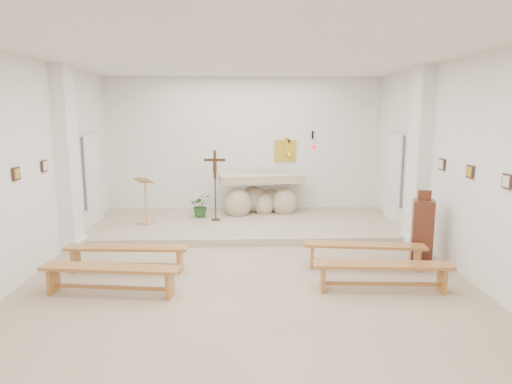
{
  "coord_description": "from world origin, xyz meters",
  "views": [
    {
      "loc": [
        -0.1,
        -6.71,
        2.64
      ],
      "look_at": [
        0.19,
        1.6,
        1.17
      ],
      "focal_mm": 32.0,
      "sensor_mm": 36.0,
      "label": 1
    }
  ],
  "objects_px": {
    "lectern": "(145,200)",
    "bench_right_front": "(364,250)",
    "bench_right_second": "(382,270)",
    "donation_pedestal": "(422,231)",
    "altar": "(260,197)",
    "bench_left_front": "(127,253)",
    "bench_left_second": "(110,274)",
    "crucifix_stand": "(215,180)"
  },
  "relations": [
    {
      "from": "lectern",
      "to": "bench_right_front",
      "type": "distance_m",
      "value": 5.04
    },
    {
      "from": "bench_right_front",
      "to": "bench_right_second",
      "type": "height_order",
      "value": "same"
    },
    {
      "from": "donation_pedestal",
      "to": "bench_right_second",
      "type": "relative_size",
      "value": 0.63
    },
    {
      "from": "altar",
      "to": "bench_right_second",
      "type": "bearing_deg",
      "value": -78.96
    },
    {
      "from": "bench_left_front",
      "to": "bench_right_second",
      "type": "relative_size",
      "value": 1.0
    },
    {
      "from": "altar",
      "to": "donation_pedestal",
      "type": "height_order",
      "value": "donation_pedestal"
    },
    {
      "from": "bench_left_front",
      "to": "bench_left_second",
      "type": "height_order",
      "value": "same"
    },
    {
      "from": "bench_right_front",
      "to": "bench_right_second",
      "type": "bearing_deg",
      "value": -82.46
    },
    {
      "from": "lectern",
      "to": "bench_left_front",
      "type": "relative_size",
      "value": 0.53
    },
    {
      "from": "lectern",
      "to": "bench_right_second",
      "type": "distance_m",
      "value": 5.65
    },
    {
      "from": "bench_right_second",
      "to": "bench_left_second",
      "type": "bearing_deg",
      "value": -175.83
    },
    {
      "from": "lectern",
      "to": "donation_pedestal",
      "type": "relative_size",
      "value": 0.83
    },
    {
      "from": "crucifix_stand",
      "to": "bench_right_second",
      "type": "bearing_deg",
      "value": -54.93
    },
    {
      "from": "altar",
      "to": "lectern",
      "type": "xyz_separation_m",
      "value": [
        -2.63,
        -1.01,
        0.12
      ]
    },
    {
      "from": "lectern",
      "to": "crucifix_stand",
      "type": "height_order",
      "value": "crucifix_stand"
    },
    {
      "from": "bench_right_front",
      "to": "bench_left_second",
      "type": "bearing_deg",
      "value": -158.39
    },
    {
      "from": "bench_left_front",
      "to": "bench_left_second",
      "type": "distance_m",
      "value": 1.0
    },
    {
      "from": "altar",
      "to": "crucifix_stand",
      "type": "xyz_separation_m",
      "value": [
        -1.07,
        -0.76,
        0.53
      ]
    },
    {
      "from": "altar",
      "to": "bench_left_second",
      "type": "distance_m",
      "value": 5.31
    },
    {
      "from": "bench_left_front",
      "to": "bench_right_front",
      "type": "xyz_separation_m",
      "value": [
        3.99,
        0.0,
        0.0
      ]
    },
    {
      "from": "donation_pedestal",
      "to": "bench_right_front",
      "type": "xyz_separation_m",
      "value": [
        -1.09,
        -0.28,
        -0.25
      ]
    },
    {
      "from": "bench_left_front",
      "to": "lectern",
      "type": "bearing_deg",
      "value": 98.77
    },
    {
      "from": "lectern",
      "to": "donation_pedestal",
      "type": "distance_m",
      "value": 5.86
    },
    {
      "from": "donation_pedestal",
      "to": "bench_left_front",
      "type": "xyz_separation_m",
      "value": [
        -5.08,
        -0.28,
        -0.25
      ]
    },
    {
      "from": "crucifix_stand",
      "to": "bench_right_front",
      "type": "distance_m",
      "value": 4.07
    },
    {
      "from": "bench_right_front",
      "to": "bench_right_second",
      "type": "xyz_separation_m",
      "value": [
        0.0,
        -1.0,
        0.0
      ]
    },
    {
      "from": "altar",
      "to": "lectern",
      "type": "relative_size",
      "value": 2.0
    },
    {
      "from": "lectern",
      "to": "bench_left_second",
      "type": "distance_m",
      "value": 3.75
    },
    {
      "from": "altar",
      "to": "donation_pedestal",
      "type": "xyz_separation_m",
      "value": [
        2.7,
        -3.45,
        0.01
      ]
    },
    {
      "from": "altar",
      "to": "bench_right_second",
      "type": "distance_m",
      "value": 5.0
    },
    {
      "from": "altar",
      "to": "bench_left_second",
      "type": "height_order",
      "value": "altar"
    },
    {
      "from": "crucifix_stand",
      "to": "bench_left_front",
      "type": "bearing_deg",
      "value": -112.77
    },
    {
      "from": "donation_pedestal",
      "to": "lectern",
      "type": "bearing_deg",
      "value": 171.63
    },
    {
      "from": "donation_pedestal",
      "to": "bench_left_front",
      "type": "relative_size",
      "value": 0.63
    },
    {
      "from": "altar",
      "to": "donation_pedestal",
      "type": "relative_size",
      "value": 1.66
    },
    {
      "from": "lectern",
      "to": "bench_left_front",
      "type": "distance_m",
      "value": 2.76
    },
    {
      "from": "bench_right_second",
      "to": "bench_right_front",
      "type": "bearing_deg",
      "value": 94.17
    },
    {
      "from": "bench_left_front",
      "to": "bench_right_front",
      "type": "distance_m",
      "value": 3.99
    },
    {
      "from": "bench_left_second",
      "to": "bench_right_front",
      "type": "bearing_deg",
      "value": 21.59
    },
    {
      "from": "donation_pedestal",
      "to": "bench_right_second",
      "type": "xyz_separation_m",
      "value": [
        -1.09,
        -1.28,
        -0.25
      ]
    },
    {
      "from": "lectern",
      "to": "bench_right_front",
      "type": "bearing_deg",
      "value": -13.03
    },
    {
      "from": "altar",
      "to": "bench_left_front",
      "type": "bearing_deg",
      "value": -130.29
    }
  ]
}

